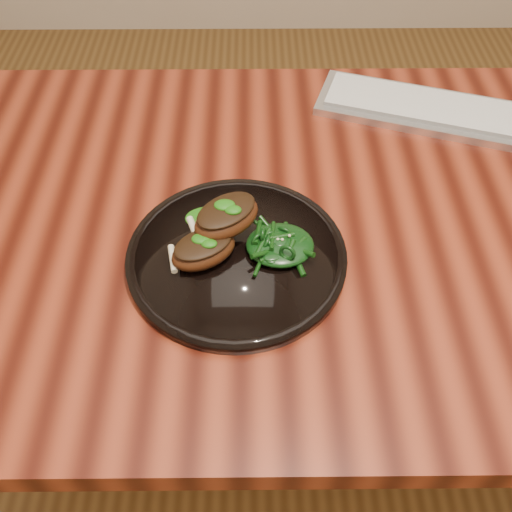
{
  "coord_description": "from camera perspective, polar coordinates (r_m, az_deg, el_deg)",
  "views": [
    {
      "loc": [
        -0.21,
        -0.62,
        1.36
      ],
      "look_at": [
        -0.2,
        -0.11,
        0.78
      ],
      "focal_mm": 40.0,
      "sensor_mm": 36.0,
      "label": 1
    }
  ],
  "objects": [
    {
      "name": "herb_smear",
      "position": [
        0.84,
        -4.54,
        3.82
      ],
      "size": [
        0.08,
        0.05,
        0.0
      ],
      "primitive_type": "ellipsoid",
      "color": "#0D4A07",
      "rests_on": "plate"
    },
    {
      "name": "desk",
      "position": [
        0.95,
        12.32,
        0.9
      ],
      "size": [
        1.6,
        0.8,
        0.75
      ],
      "color": "#350D06",
      "rests_on": "ground"
    },
    {
      "name": "plate",
      "position": [
        0.8,
        -1.95,
        -0.03
      ],
      "size": [
        0.31,
        0.31,
        0.02
      ],
      "color": "black",
      "rests_on": "desk"
    },
    {
      "name": "lamb_chop_front",
      "position": [
        0.77,
        -5.32,
        0.69
      ],
      "size": [
        0.11,
        0.1,
        0.04
      ],
      "color": "#431F0D",
      "rests_on": "plate"
    },
    {
      "name": "greens_heap",
      "position": [
        0.78,
        2.43,
        1.42
      ],
      "size": [
        0.09,
        0.09,
        0.04
      ],
      "color": "black",
      "rests_on": "plate"
    },
    {
      "name": "lamb_chop_back",
      "position": [
        0.78,
        -3.02,
        3.95
      ],
      "size": [
        0.12,
        0.11,
        0.04
      ],
      "color": "#431F0D",
      "rests_on": "plate"
    },
    {
      "name": "keyboard",
      "position": [
        1.1,
        18.11,
        13.55
      ],
      "size": [
        0.46,
        0.27,
        0.02
      ],
      "color": "silver",
      "rests_on": "desk"
    }
  ]
}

